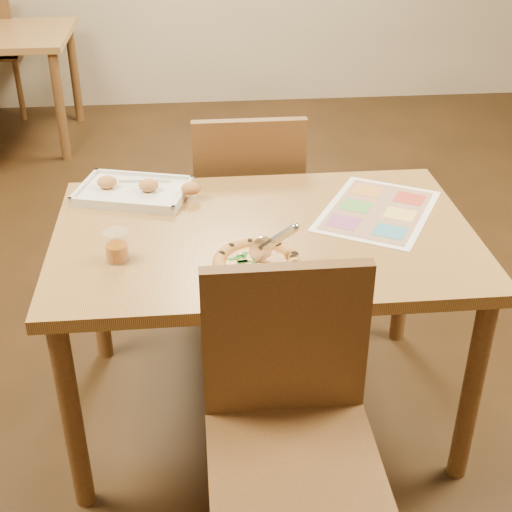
{
  "coord_description": "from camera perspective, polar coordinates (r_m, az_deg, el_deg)",
  "views": [
    {
      "loc": [
        -0.21,
        -1.93,
        1.77
      ],
      "look_at": [
        -0.05,
        -0.23,
        0.77
      ],
      "focal_mm": 50.0,
      "sensor_mm": 36.0,
      "label": 1
    }
  ],
  "objects": [
    {
      "name": "dining_table",
      "position": [
        2.25,
        0.64,
        0.08
      ],
      "size": [
        1.3,
        0.85,
        0.72
      ],
      "color": "#A67542",
      "rests_on": "ground"
    },
    {
      "name": "chair_near",
      "position": [
        1.8,
        2.68,
        -11.43
      ],
      "size": [
        0.42,
        0.42,
        0.47
      ],
      "color": "brown",
      "rests_on": "ground"
    },
    {
      "name": "glass_tumbler",
      "position": [
        2.08,
        -11.09,
        0.66
      ],
      "size": [
        0.07,
        0.07,
        0.09
      ],
      "rotation": [
        0.0,
        0.0,
        -0.01
      ],
      "color": "#8C450A",
      "rests_on": "dining_table"
    },
    {
      "name": "appetizer_tray",
      "position": [
        2.46,
        -9.55,
        5.14
      ],
      "size": [
        0.44,
        0.34,
        0.06
      ],
      "rotation": [
        0.0,
        0.0,
        -0.27
      ],
      "color": "silver",
      "rests_on": "dining_table"
    },
    {
      "name": "menu",
      "position": [
        2.36,
        9.7,
        3.6
      ],
      "size": [
        0.5,
        0.55,
        0.0
      ],
      "primitive_type": "cube",
      "rotation": [
        0.0,
        0.0,
        -0.52
      ],
      "color": "white",
      "rests_on": "dining_table"
    },
    {
      "name": "chair_far",
      "position": [
        2.81,
        -0.67,
        5.03
      ],
      "size": [
        0.42,
        0.42,
        0.47
      ],
      "rotation": [
        0.0,
        0.0,
        3.14
      ],
      "color": "brown",
      "rests_on": "ground"
    },
    {
      "name": "pizza_cutter",
      "position": [
        1.98,
        1.36,
        1.15
      ],
      "size": [
        0.14,
        0.07,
        0.09
      ],
      "rotation": [
        0.0,
        0.0,
        0.4
      ],
      "color": "silver",
      "rests_on": "pizza"
    },
    {
      "name": "pizza",
      "position": [
        1.99,
        0.04,
        -0.57
      ],
      "size": [
        0.25,
        0.25,
        0.04
      ],
      "rotation": [
        0.0,
        0.0,
        -0.27
      ],
      "color": "#DC964B",
      "rests_on": "plate"
    },
    {
      "name": "room",
      "position": [
        1.99,
        0.76,
        18.19
      ],
      "size": [
        7.0,
        7.0,
        7.0
      ],
      "color": "black",
      "rests_on": "ground"
    },
    {
      "name": "plate",
      "position": [
        2.0,
        0.0,
        -1.08
      ],
      "size": [
        0.27,
        0.27,
        0.01
      ],
      "primitive_type": "cylinder",
      "rotation": [
        0.0,
        0.0,
        -0.14
      ],
      "color": "white",
      "rests_on": "dining_table"
    }
  ]
}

